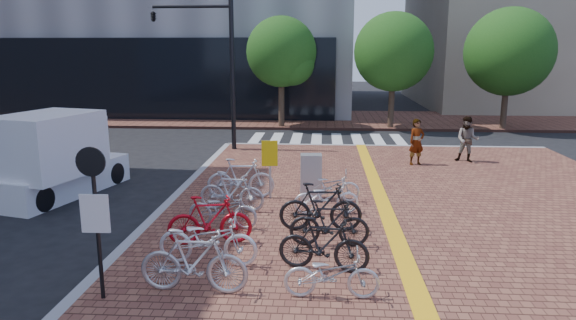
# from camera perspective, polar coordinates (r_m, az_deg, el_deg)

# --- Properties ---
(ground) EXTENTS (120.00, 120.00, 0.00)m
(ground) POSITION_cam_1_polar(r_m,az_deg,el_deg) (11.56, 2.20, -9.92)
(ground) COLOR black
(ground) RESTS_ON ground
(kerb_north) EXTENTS (14.00, 0.25, 0.15)m
(kerb_north) POSITION_cam_1_polar(r_m,az_deg,el_deg) (23.26, 10.53, 1.44)
(kerb_north) COLOR gray
(kerb_north) RESTS_ON ground
(far_sidewalk) EXTENTS (70.00, 8.00, 0.15)m
(far_sidewalk) POSITION_cam_1_polar(r_m,az_deg,el_deg) (31.99, 3.36, 4.55)
(far_sidewalk) COLOR brown
(far_sidewalk) RESTS_ON ground
(crosswalk) EXTENTS (7.50, 4.00, 0.01)m
(crosswalk) POSITION_cam_1_polar(r_m,az_deg,el_deg) (25.08, 4.33, 2.23)
(crosswalk) COLOR silver
(crosswalk) RESTS_ON ground
(street_trees) EXTENTS (16.20, 4.60, 6.35)m
(street_trees) POSITION_cam_1_polar(r_m,az_deg,el_deg) (28.55, 13.76, 11.40)
(street_trees) COLOR #38281E
(street_trees) RESTS_ON far_sidewalk
(bike_0) EXTENTS (1.96, 0.64, 1.16)m
(bike_0) POSITION_cam_1_polar(r_m,az_deg,el_deg) (9.27, -10.45, -11.01)
(bike_0) COLOR #B9B9BE
(bike_0) RESTS_ON sidewalk
(bike_1) EXTENTS (2.05, 0.83, 1.05)m
(bike_1) POSITION_cam_1_polar(r_m,az_deg,el_deg) (10.38, -8.90, -8.68)
(bike_1) COLOR white
(bike_1) RESTS_ON sidewalk
(bike_2) EXTENTS (1.91, 0.85, 1.11)m
(bike_2) POSITION_cam_1_polar(r_m,az_deg,el_deg) (11.39, -8.69, -6.62)
(bike_2) COLOR red
(bike_2) RESTS_ON sidewalk
(bike_3) EXTENTS (1.79, 0.85, 0.91)m
(bike_3) POSITION_cam_1_polar(r_m,az_deg,el_deg) (12.44, -7.28, -5.43)
(bike_3) COLOR #B1B1B6
(bike_3) RESTS_ON sidewalk
(bike_4) EXTENTS (1.83, 0.76, 1.07)m
(bike_4) POSITION_cam_1_polar(r_m,az_deg,el_deg) (13.62, -6.28, -3.48)
(bike_4) COLOR #BDBCC2
(bike_4) RESTS_ON sidewalk
(bike_5) EXTENTS (1.97, 0.71, 1.16)m
(bike_5) POSITION_cam_1_polar(r_m,az_deg,el_deg) (14.76, -5.28, -2.03)
(bike_5) COLOR silver
(bike_5) RESTS_ON sidewalk
(bike_6) EXTENTS (1.66, 0.60, 0.86)m
(bike_6) POSITION_cam_1_polar(r_m,az_deg,el_deg) (9.03, 4.88, -12.52)
(bike_6) COLOR silver
(bike_6) RESTS_ON sidewalk
(bike_7) EXTENTS (1.83, 0.79, 1.07)m
(bike_7) POSITION_cam_1_polar(r_m,az_deg,el_deg) (10.01, 3.97, -9.33)
(bike_7) COLOR black
(bike_7) RESTS_ON sidewalk
(bike_8) EXTENTS (1.73, 0.49, 1.04)m
(bike_8) POSITION_cam_1_polar(r_m,az_deg,el_deg) (11.21, 4.62, -7.01)
(bike_8) COLOR black
(bike_8) RESTS_ON sidewalk
(bike_9) EXTENTS (1.96, 0.62, 1.17)m
(bike_9) POSITION_cam_1_polar(r_m,az_deg,el_deg) (12.09, 3.63, -5.23)
(bike_9) COLOR black
(bike_9) RESTS_ON sidewalk
(bike_10) EXTENTS (1.75, 0.81, 0.89)m
(bike_10) POSITION_cam_1_polar(r_m,az_deg,el_deg) (13.38, 4.27, -4.13)
(bike_10) COLOR white
(bike_10) RESTS_ON sidewalk
(bike_11) EXTENTS (1.71, 0.65, 0.88)m
(bike_11) POSITION_cam_1_polar(r_m,az_deg,el_deg) (14.48, 4.64, -2.87)
(bike_11) COLOR silver
(bike_11) RESTS_ON sidewalk
(pedestrian_a) EXTENTS (0.73, 0.62, 1.70)m
(pedestrian_a) POSITION_cam_1_polar(r_m,az_deg,el_deg) (19.48, 14.10, 1.96)
(pedestrian_a) COLOR gray
(pedestrian_a) RESTS_ON sidewalk
(pedestrian_b) EXTENTS (1.03, 0.92, 1.73)m
(pedestrian_b) POSITION_cam_1_polar(r_m,az_deg,el_deg) (20.49, 19.30, 2.18)
(pedestrian_b) COLOR #4D5562
(pedestrian_b) RESTS_ON sidewalk
(utility_box) EXTENTS (0.62, 0.46, 1.30)m
(utility_box) POSITION_cam_1_polar(r_m,az_deg,el_deg) (14.58, 2.57, -1.88)
(utility_box) COLOR #B0B0B4
(utility_box) RESTS_ON sidewalk
(yellow_sign) EXTENTS (0.46, 0.14, 1.68)m
(yellow_sign) POSITION_cam_1_polar(r_m,az_deg,el_deg) (14.55, -2.02, 0.16)
(yellow_sign) COLOR #B7B7BC
(yellow_sign) RESTS_ON sidewalk
(notice_sign) EXTENTS (0.49, 0.11, 2.67)m
(notice_sign) POSITION_cam_1_polar(r_m,az_deg,el_deg) (9.09, -20.67, -4.71)
(notice_sign) COLOR black
(notice_sign) RESTS_ON sidewalk
(traffic_light_pole) EXTENTS (3.49, 1.34, 6.49)m
(traffic_light_pole) POSITION_cam_1_polar(r_m,az_deg,el_deg) (22.11, -10.20, 12.78)
(traffic_light_pole) COLOR black
(traffic_light_pole) RESTS_ON sidewalk
(box_truck) EXTENTS (2.95, 4.77, 2.57)m
(box_truck) POSITION_cam_1_polar(r_m,az_deg,el_deg) (16.95, -24.47, 0.43)
(box_truck) COLOR white
(box_truck) RESTS_ON ground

